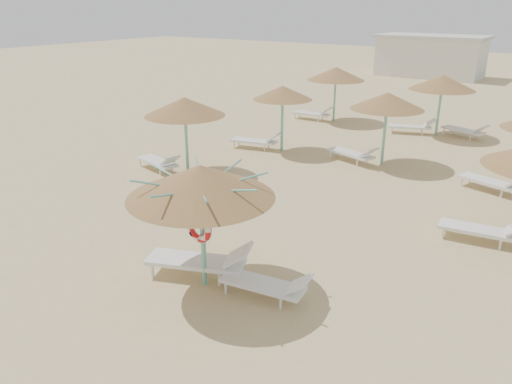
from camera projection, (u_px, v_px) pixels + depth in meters
The scene contains 6 objects.
ground at pixel (222, 281), 10.98m from camera, with size 120.00×120.00×0.00m, color tan.
main_palapa at pixel (201, 182), 10.00m from camera, with size 3.03×3.03×2.72m.
lounger_main_a at pixel (202, 260), 11.01m from camera, with size 2.43×1.53×0.85m.
lounger_main_b at pixel (268, 284), 10.21m from camera, with size 1.97×0.84×0.69m.
palapa_field at pixel (459, 108), 17.20m from camera, with size 19.15×13.39×2.72m.
service_hut at pixel (430, 56), 40.48m from camera, with size 8.40×4.40×3.25m.
Camera 1 is at (6.05, -7.44, 5.75)m, focal length 35.00 mm.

